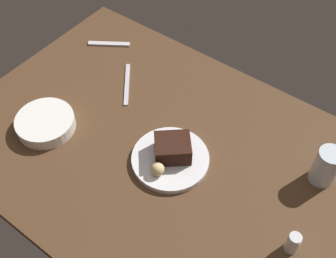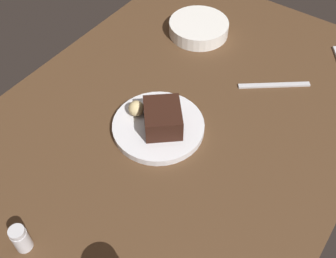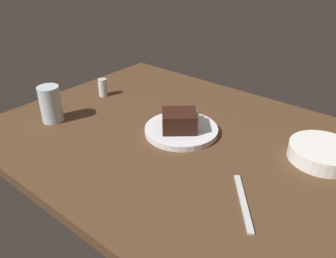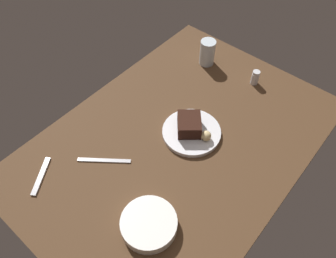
{
  "view_description": "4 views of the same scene",
  "coord_description": "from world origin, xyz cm",
  "views": [
    {
      "loc": [
        -46.19,
        57.58,
        101.43
      ],
      "look_at": [
        -0.89,
        -3.24,
        8.66
      ],
      "focal_mm": 45.01,
      "sensor_mm": 36.0,
      "label": 1
    },
    {
      "loc": [
        -56.87,
        -37.06,
        78.62
      ],
      "look_at": [
        -6.37,
        -1.31,
        5.91
      ],
      "focal_mm": 44.1,
      "sensor_mm": 36.0,
      "label": 2
    },
    {
      "loc": [
        48.34,
        -69.94,
        55.01
      ],
      "look_at": [
        -6.66,
        -3.03,
        6.05
      ],
      "focal_mm": 36.76,
      "sensor_mm": 36.0,
      "label": 3
    },
    {
      "loc": [
        59.16,
        45.49,
        103.44
      ],
      "look_at": [
        1.91,
        -3.17,
        8.82
      ],
      "focal_mm": 35.86,
      "sensor_mm": 36.0,
      "label": 4
    }
  ],
  "objects": [
    {
      "name": "salt_shaker",
      "position": [
        -44.73,
        5.54,
        6.17
      ],
      "size": [
        3.23,
        3.23,
        6.44
      ],
      "color": "silver",
      "rests_on": "dining_table"
    },
    {
      "name": "butter_knife",
      "position": [
        24.12,
        -14.09,
        3.25
      ],
      "size": [
        12.79,
        15.84,
        0.5
      ],
      "primitive_type": "cube",
      "rotation": [
        0.0,
        0.0,
        5.38
      ],
      "color": "silver",
      "rests_on": "dining_table"
    },
    {
      "name": "dessert_plate",
      "position": [
        -5.63,
        2.03,
        3.87
      ],
      "size": [
        22.06,
        22.06,
        1.75
      ],
      "primitive_type": "cylinder",
      "color": "silver",
      "rests_on": "dining_table"
    },
    {
      "name": "chocolate_cake_slice",
      "position": [
        -5.51,
        0.8,
        7.6
      ],
      "size": [
        13.09,
        12.94,
        5.7
      ],
      "primitive_type": "cube",
      "rotation": [
        0.0,
        0.0,
        0.71
      ],
      "color": "black",
      "rests_on": "dessert_plate"
    },
    {
      "name": "dining_table",
      "position": [
        0.0,
        0.0,
        1.5
      ],
      "size": [
        120.0,
        84.0,
        3.0
      ],
      "primitive_type": "cube",
      "color": "#4C331E",
      "rests_on": "ground"
    },
    {
      "name": "dessert_spoon",
      "position": [
        42.56,
        -25.85,
        3.35
      ],
      "size": [
        13.47,
        9.83,
        0.7
      ],
      "primitive_type": "cube",
      "rotation": [
        0.0,
        0.0,
        3.73
      ],
      "color": "silver",
      "rests_on": "dining_table"
    },
    {
      "name": "water_glass",
      "position": [
        -42.21,
        -17.88,
        8.8
      ],
      "size": [
        6.7,
        6.7,
        11.61
      ],
      "primitive_type": "cylinder",
      "color": "silver",
      "rests_on": "dining_table"
    },
    {
      "name": "bread_roll",
      "position": [
        -5.96,
        8.3,
        6.64
      ],
      "size": [
        3.8,
        3.8,
        3.8
      ],
      "primitive_type": "sphere",
      "color": "#DBC184",
      "rests_on": "dessert_plate"
    },
    {
      "name": "side_bowl",
      "position": [
        31.72,
        14.48,
        4.98
      ],
      "size": [
        17.56,
        17.56,
        3.97
      ],
      "primitive_type": "cylinder",
      "color": "white",
      "rests_on": "dining_table"
    }
  ]
}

